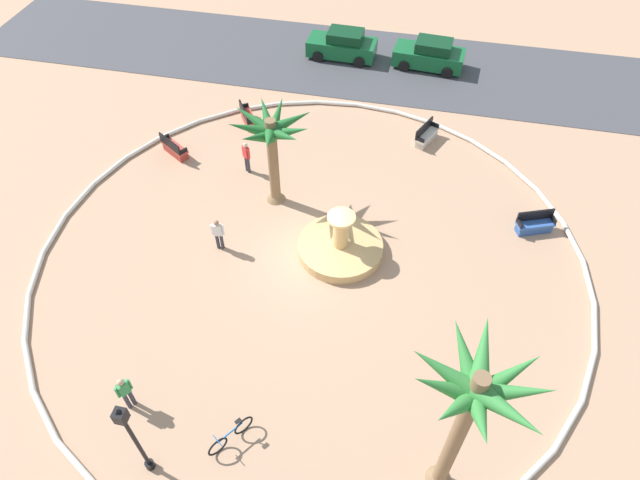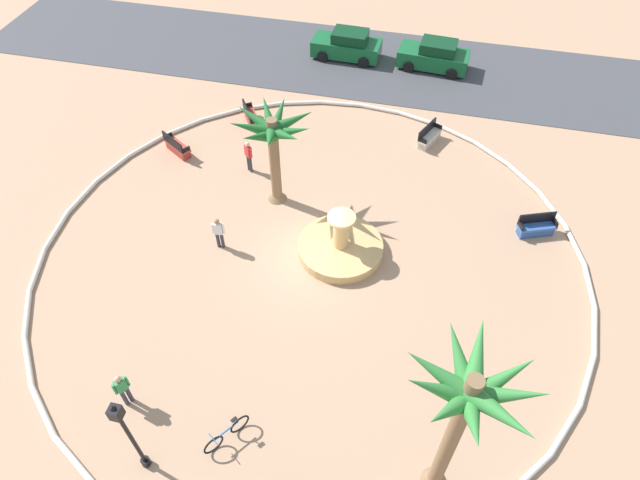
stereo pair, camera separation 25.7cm
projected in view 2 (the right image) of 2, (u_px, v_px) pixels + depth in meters
ground_plane at (311, 258)px, 22.73m from camera, size 80.00×80.00×0.00m
plaza_curb at (311, 257)px, 22.66m from camera, size 22.24×22.24×0.20m
street_asphalt at (374, 64)px, 32.87m from camera, size 48.00×8.00×0.03m
fountain at (340, 247)px, 22.75m from camera, size 3.49×3.49×2.05m
palm_tree_near_fountain at (466, 403)px, 13.03m from camera, size 3.44×3.42×6.52m
palm_tree_by_curb at (273, 136)px, 22.53m from camera, size 3.51×3.52×4.55m
bench_east at (177, 147)px, 27.05m from camera, size 1.62×1.29×1.00m
bench_west at (429, 137)px, 27.57m from camera, size 1.11×1.66×1.00m
bench_southeast at (536, 228)px, 23.42m from camera, size 1.67×1.05×1.00m
bench_southwest at (251, 117)px, 28.71m from camera, size 1.28×1.62×1.00m
lamppost at (128, 433)px, 15.45m from camera, size 0.32×0.32×3.92m
bicycle_red_frame at (227, 434)px, 17.39m from camera, size 1.03×1.44×0.94m
person_cyclist_helmet at (123, 389)px, 17.83m from camera, size 0.36×0.46×1.67m
person_cyclist_photo at (249, 155)px, 25.74m from camera, size 0.44×0.37×1.65m
person_pedestrian_stroll at (219, 232)px, 22.51m from camera, size 0.52×0.26×1.60m
parked_car_leftmost at (347, 45)px, 32.80m from camera, size 4.05×2.02×1.67m
parked_car_second at (434, 56)px, 31.99m from camera, size 4.12×2.15×1.67m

